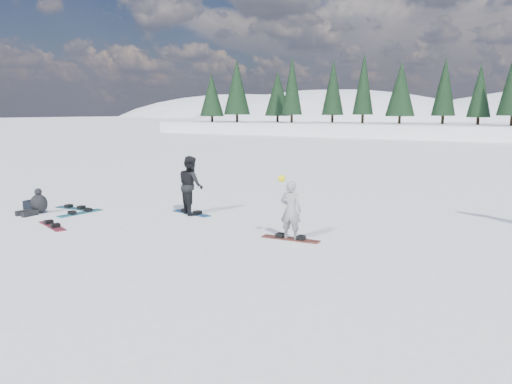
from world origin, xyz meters
The scene contains 11 objects.
ground centered at (0.00, 0.00, 0.00)m, with size 420.00×420.00×0.00m, color white.
alpine_backdrop centered at (-11.72, 189.18, -13.98)m, with size 412.50×227.00×53.20m.
snowboarder_woman centered at (2.46, 1.70, 0.76)m, with size 0.59×0.43×1.63m.
snowboarder_man centered at (-1.66, 2.84, 0.91)m, with size 0.88×0.69×1.82m, color black.
seated_rider centered at (-5.77, 0.32, 0.30)m, with size 0.60×0.95×0.79m.
gear_bag centered at (-6.47, 0.58, 0.15)m, with size 0.45×0.30×0.30m, color black.
snowboard_woman centered at (2.46, 1.71, 0.01)m, with size 1.50×0.28×0.03m, color maroon.
snowboard_man centered at (-1.66, 2.84, 0.01)m, with size 1.50×0.28×0.03m, color #1C5C9B.
snowboard_loose_c centered at (-5.39, 1.41, 0.01)m, with size 1.50×0.28×0.03m, color #176481.
snowboard_loose_a centered at (-4.63, 1.01, 0.01)m, with size 1.50×0.28×0.03m, color teal.
snowboard_loose_b centered at (-3.84, -0.57, 0.01)m, with size 1.50×0.28×0.03m, color maroon.
Camera 1 is at (8.18, -9.00, 3.18)m, focal length 35.00 mm.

